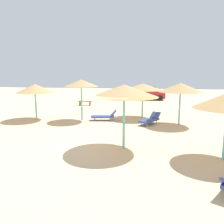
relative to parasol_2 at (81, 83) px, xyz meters
The scene contains 10 objects.
ground_plane 7.06m from the parasol_2, 65.64° to the right, with size 80.00×80.00×0.00m, color #DBBA8C.
parasol_2 is the anchor object (origin of this frame).
parasol_3 6.89m from the parasol_2, ahead, with size 2.85×2.85×2.82m.
parasol_4 3.52m from the parasol_2, behind, with size 2.79×2.79×2.66m.
parasol_5 6.90m from the parasol_2, 57.86° to the right, with size 3.06×3.06×2.96m.
parasol_6 4.69m from the parasol_2, 20.94° to the left, with size 3.12×3.12×2.66m.
lounger_2 2.92m from the parasol_2, ahead, with size 1.94×0.91×0.77m.
lounger_3 5.54m from the parasol_2, ahead, with size 1.55×1.92×0.75m.
bench_0 8.14m from the parasol_2, 103.80° to the left, with size 1.51×0.44×0.49m.
parked_car 14.67m from the parasol_2, 70.18° to the left, with size 4.14×2.27×1.72m.
Camera 1 is at (1.96, -9.90, 3.48)m, focal length 36.22 mm.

